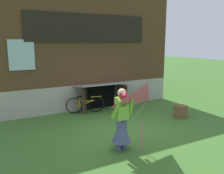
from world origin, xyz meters
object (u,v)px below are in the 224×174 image
at_px(person, 122,124).
at_px(kite, 147,101).
at_px(bicycle_yellow, 85,105).
at_px(wooden_crate, 180,112).

xyz_separation_m(person, kite, (0.40, -0.55, 0.71)).
xyz_separation_m(bicycle_yellow, wooden_crate, (2.95, -2.30, -0.11)).
height_order(bicycle_yellow, wooden_crate, bicycle_yellow).
xyz_separation_m(person, bicycle_yellow, (0.40, 3.59, -0.36)).
height_order(person, kite, kite).
distance_m(kite, wooden_crate, 3.67).
bearing_deg(bicycle_yellow, kite, -74.56).
distance_m(bicycle_yellow, wooden_crate, 3.75).
bearing_deg(kite, wooden_crate, 31.90).
relative_size(person, bicycle_yellow, 1.10).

